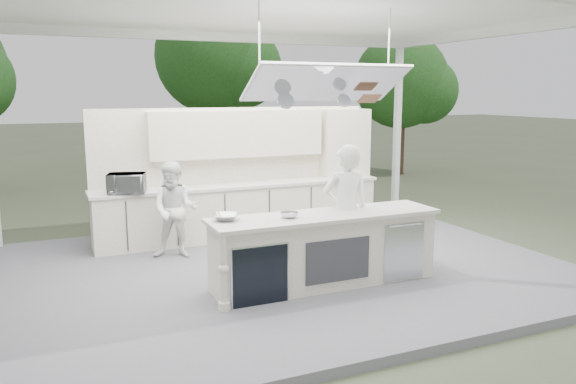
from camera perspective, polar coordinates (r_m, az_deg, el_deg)
name	(u,v)px	position (r m, az deg, el deg)	size (l,w,h in m)	color
ground	(284,274)	(8.32, -0.40, -8.35)	(90.00, 90.00, 0.00)	#424B33
stage_deck	(284,270)	(8.30, -0.40, -7.96)	(8.00, 6.00, 0.12)	#59595D
tent	(284,11)	(7.95, -0.38, 17.89)	(8.20, 6.20, 3.86)	white
demo_island	(324,249)	(7.43, 3.66, -5.85)	(3.10, 0.79, 0.95)	white
back_counter	(241,210)	(9.88, -4.76, -1.82)	(5.08, 0.72, 0.95)	white
back_wall_unit	(260,152)	(10.07, -2.84, 4.07)	(5.05, 0.48, 2.25)	white
tree_cluster	(147,69)	(17.29, -14.12, 12.00)	(19.55, 9.40, 5.85)	#4B3325
head_chef	(345,211)	(7.70, 5.86, -1.94)	(0.67, 0.44, 1.83)	white
sous_chef	(175,210)	(8.73, -11.41, -1.81)	(0.72, 0.56, 1.48)	white
toaster_oven	(127,183)	(9.13, -16.08, 0.85)	(0.57, 0.38, 0.31)	#B0B3B7
bowl_large	(226,217)	(6.99, -6.34, -2.56)	(0.32, 0.32, 0.08)	#ACAEB3
bowl_small	(289,215)	(7.09, 0.13, -2.34)	(0.23, 0.23, 0.07)	silver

